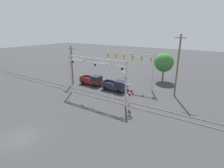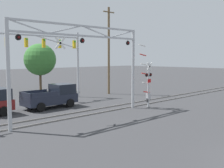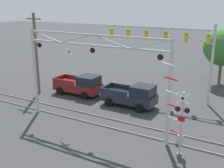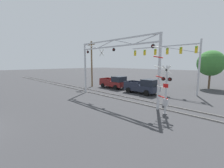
% 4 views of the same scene
% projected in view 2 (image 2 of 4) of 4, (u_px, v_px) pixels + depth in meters
% --- Properties ---
extents(rail_track_near, '(80.00, 0.08, 0.10)m').
position_uv_depth(rail_track_near, '(81.00, 116.00, 21.94)').
color(rail_track_near, gray).
rests_on(rail_track_near, ground_plane).
extents(rail_track_far, '(80.00, 0.08, 0.10)m').
position_uv_depth(rail_track_far, '(70.00, 114.00, 22.96)').
color(rail_track_far, gray).
rests_on(rail_track_far, ground_plane).
extents(crossing_gantry, '(11.92, 0.29, 7.07)m').
position_uv_depth(crossing_gantry, '(82.00, 56.00, 21.28)').
color(crossing_gantry, '#B7BABF').
rests_on(crossing_gantry, ground_plane).
extents(crossing_signal_mast, '(1.85, 0.35, 5.81)m').
position_uv_depth(crossing_signal_mast, '(148.00, 85.00, 25.70)').
color(crossing_signal_mast, '#B7BABF').
rests_on(crossing_signal_mast, ground_plane).
extents(traffic_signal_span, '(10.97, 0.39, 7.45)m').
position_uv_depth(traffic_signal_span, '(53.00, 50.00, 30.09)').
color(traffic_signal_span, '#B7BABF').
rests_on(traffic_signal_span, ground_plane).
extents(pickup_truck_lead, '(4.94, 2.32, 2.13)m').
position_uv_depth(pickup_truck_lead, '(53.00, 97.00, 25.89)').
color(pickup_truck_lead, '#1E2333').
rests_on(pickup_truck_lead, ground_plane).
extents(utility_pole_right, '(1.80, 0.28, 10.80)m').
position_uv_depth(utility_pole_right, '(109.00, 50.00, 35.12)').
color(utility_pole_right, brown).
rests_on(utility_pole_right, ground_plane).
extents(background_tree_beyond_span, '(4.29, 4.29, 6.47)m').
position_uv_depth(background_tree_beyond_span, '(40.00, 60.00, 37.81)').
color(background_tree_beyond_span, brown).
rests_on(background_tree_beyond_span, ground_plane).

